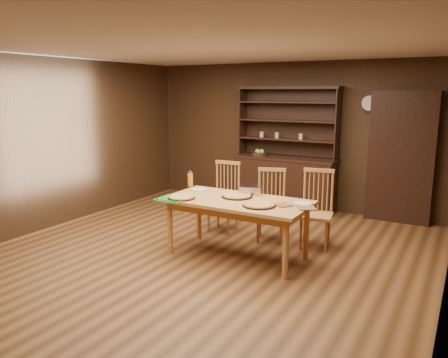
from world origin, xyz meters
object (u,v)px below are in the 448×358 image
Objects in this scene: china_hutch at (285,176)px; chair_right at (317,206)px; dining_table at (237,206)px; chair_left at (225,194)px; chair_center at (271,202)px; juice_bottle at (190,179)px.

chair_right is at bearing -55.36° from china_hutch.
chair_left is at bearing 127.27° from dining_table.
china_hutch is 2.14× the size of chair_center.
chair_center is (0.78, -0.05, -0.02)m from chair_left.
chair_right is (1.44, -0.01, 0.00)m from chair_left.
juice_bottle is at bearing -105.44° from china_hutch.
chair_left is 0.78m from chair_center.
juice_bottle is (-1.70, -0.53, 0.29)m from chair_right.
chair_left is at bearing -101.41° from china_hutch.
chair_center is (0.45, -1.65, -0.06)m from china_hutch.
chair_right is at bearing -3.53° from chair_left.
chair_right is 1.81m from juice_bottle.
chair_center is 4.64× the size of juice_bottle.
chair_center is at bearing 173.23° from chair_right.
china_hutch is 1.64m from chair_left.
chair_center is 1.20m from juice_bottle.
dining_table is at bearing -81.71° from china_hutch.
china_hutch reaches higher than chair_left.
chair_right is (0.75, 0.90, -0.10)m from dining_table.
china_hutch is 1.96m from chair_right.
chair_left is at bearing 169.47° from chair_right.
juice_bottle is (-0.27, -0.54, 0.29)m from chair_left.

